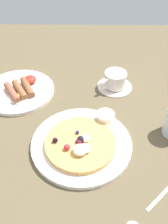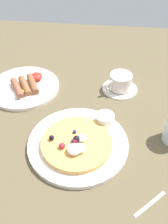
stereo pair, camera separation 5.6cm
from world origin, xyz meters
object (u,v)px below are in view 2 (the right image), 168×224
object	(u,v)px
syrup_ramekin	(105,119)
coffee_cup	(120,81)
pancake_plate	(78,143)
teaspoon	(131,219)
breakfast_plate	(24,87)
coffee_saucer	(120,88)

from	to	relation	value
syrup_ramekin	coffee_cup	size ratio (longest dim) A/B	0.59
pancake_plate	syrup_ramekin	size ratio (longest dim) A/B	5.16
coffee_cup	teaspoon	bearing A→B (deg)	-86.13
breakfast_plate	teaspoon	bearing A→B (deg)	-49.35
pancake_plate	coffee_saucer	bearing A→B (deg)	67.39
coffee_saucer	syrup_ramekin	bearing A→B (deg)	-103.00
pancake_plate	teaspoon	size ratio (longest dim) A/B	2.23
syrup_ramekin	coffee_cup	xyz separation A→B (cm)	(4.22, 18.69, 0.66)
coffee_saucer	coffee_cup	distance (cm)	3.17
pancake_plate	breakfast_plate	size ratio (longest dim) A/B	1.13
syrup_ramekin	coffee_cup	distance (cm)	19.17
coffee_saucer	coffee_cup	bearing A→B (deg)	-138.07
pancake_plate	breakfast_plate	distance (cm)	32.71
teaspoon	breakfast_plate	bearing A→B (deg)	130.65
pancake_plate	breakfast_plate	xyz separation A→B (cm)	(-22.66, 23.58, -0.03)
coffee_saucer	pancake_plate	bearing A→B (deg)	-112.61
pancake_plate	teaspoon	xyz separation A→B (cm)	(14.40, -19.58, -0.46)
pancake_plate	coffee_cup	size ratio (longest dim) A/B	3.06
teaspoon	coffee_cup	bearing A→B (deg)	93.87
pancake_plate	teaspoon	distance (cm)	24.31
coffee_saucer	coffee_cup	xyz separation A→B (cm)	(-0.12, -0.11, 3.17)
syrup_ramekin	breakfast_plate	xyz separation A→B (cm)	(-29.67, 15.12, -2.28)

